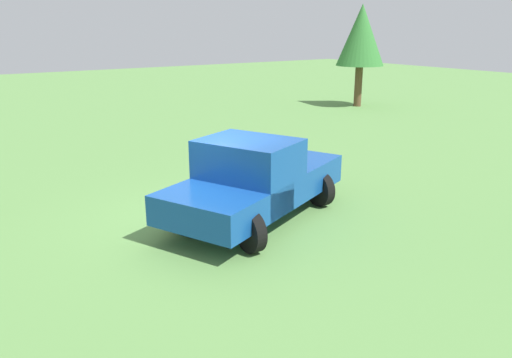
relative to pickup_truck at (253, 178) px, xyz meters
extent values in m
plane|color=#5B8C47|center=(-0.69, -0.78, -0.94)|extent=(80.00, 80.00, 0.00)
cylinder|color=black|center=(-1.41, 1.17, -0.55)|extent=(0.80, 0.22, 0.80)
cylinder|color=black|center=(0.12, 1.82, -0.55)|extent=(0.80, 0.22, 0.80)
cylinder|color=black|center=(-0.22, -1.60, -0.55)|extent=(0.80, 0.22, 0.80)
cylinder|color=black|center=(1.31, -0.94, -0.55)|extent=(0.80, 0.22, 0.80)
cube|color=#144799|center=(-0.61, 1.41, -0.21)|extent=(2.55, 2.50, 0.64)
cube|color=#144799|center=(0.06, -0.15, 0.17)|extent=(2.40, 2.16, 1.40)
cube|color=slate|center=(0.06, -0.15, 0.61)|extent=(2.16, 1.89, 0.48)
cube|color=#144799|center=(0.44, -1.01, -0.23)|extent=(2.69, 2.85, 0.60)
cube|color=silver|center=(-0.95, 2.22, -0.47)|extent=(1.78, 0.85, 0.16)
cylinder|color=brown|center=(-10.37, 13.67, 0.10)|extent=(0.39, 0.39, 2.09)
cone|color=#337533|center=(-10.37, 13.67, 2.67)|extent=(2.43, 2.43, 3.04)
camera|label=1|loc=(8.52, -5.76, 3.12)|focal=35.37mm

